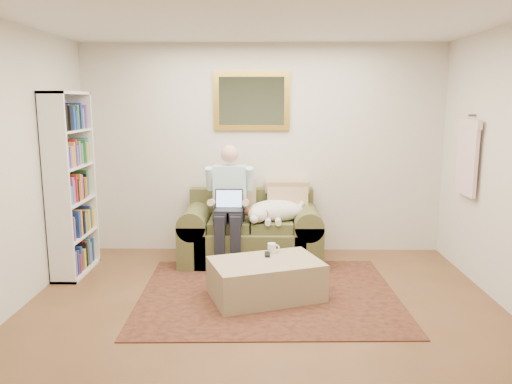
{
  "coord_description": "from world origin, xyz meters",
  "views": [
    {
      "loc": [
        0.01,
        -3.74,
        1.9
      ],
      "look_at": [
        -0.07,
        1.45,
        0.95
      ],
      "focal_mm": 35.0,
      "sensor_mm": 36.0,
      "label": 1
    }
  ],
  "objects_px": {
    "ottoman": "(266,279)",
    "coffee_mug": "(272,248)",
    "sleeping_dog": "(276,211)",
    "bookshelf": "(71,184)",
    "sofa": "(251,237)",
    "seated_man": "(229,206)",
    "laptop": "(229,205)"
  },
  "relations": [
    {
      "from": "sleeping_dog",
      "to": "bookshelf",
      "type": "bearing_deg",
      "value": -170.89
    },
    {
      "from": "sleeping_dog",
      "to": "coffee_mug",
      "type": "bearing_deg",
      "value": -94.41
    },
    {
      "from": "ottoman",
      "to": "coffee_mug",
      "type": "distance_m",
      "value": 0.36
    },
    {
      "from": "laptop",
      "to": "sleeping_dog",
      "type": "xyz_separation_m",
      "value": [
        0.55,
        0.13,
        -0.1
      ]
    },
    {
      "from": "seated_man",
      "to": "coffee_mug",
      "type": "bearing_deg",
      "value": -57.35
    },
    {
      "from": "laptop",
      "to": "ottoman",
      "type": "relative_size",
      "value": 0.31
    },
    {
      "from": "sofa",
      "to": "ottoman",
      "type": "relative_size",
      "value": 1.6
    },
    {
      "from": "sofa",
      "to": "ottoman",
      "type": "distance_m",
      "value": 1.18
    },
    {
      "from": "sofa",
      "to": "sleeping_dog",
      "type": "xyz_separation_m",
      "value": [
        0.3,
        -0.08,
        0.35
      ]
    },
    {
      "from": "sofa",
      "to": "seated_man",
      "type": "relative_size",
      "value": 1.19
    },
    {
      "from": "sleeping_dog",
      "to": "bookshelf",
      "type": "height_order",
      "value": "bookshelf"
    },
    {
      "from": "seated_man",
      "to": "bookshelf",
      "type": "relative_size",
      "value": 0.7
    },
    {
      "from": "sofa",
      "to": "ottoman",
      "type": "xyz_separation_m",
      "value": [
        0.17,
        -1.16,
        -0.1
      ]
    },
    {
      "from": "seated_man",
      "to": "ottoman",
      "type": "xyz_separation_m",
      "value": [
        0.42,
        -1.01,
        -0.51
      ]
    },
    {
      "from": "sofa",
      "to": "coffee_mug",
      "type": "xyz_separation_m",
      "value": [
        0.23,
        -0.91,
        0.14
      ]
    },
    {
      "from": "laptop",
      "to": "sleeping_dog",
      "type": "distance_m",
      "value": 0.57
    },
    {
      "from": "laptop",
      "to": "bookshelf",
      "type": "xyz_separation_m",
      "value": [
        -1.71,
        -0.23,
        0.27
      ]
    },
    {
      "from": "bookshelf",
      "to": "ottoman",
      "type": "bearing_deg",
      "value": -18.61
    },
    {
      "from": "laptop",
      "to": "bookshelf",
      "type": "distance_m",
      "value": 1.75
    },
    {
      "from": "ottoman",
      "to": "seated_man",
      "type": "bearing_deg",
      "value": 112.62
    },
    {
      "from": "sofa",
      "to": "ottoman",
      "type": "bearing_deg",
      "value": -81.55
    },
    {
      "from": "sleeping_dog",
      "to": "coffee_mug",
      "type": "height_order",
      "value": "sleeping_dog"
    },
    {
      "from": "sofa",
      "to": "coffee_mug",
      "type": "height_order",
      "value": "sofa"
    },
    {
      "from": "sofa",
      "to": "seated_man",
      "type": "xyz_separation_m",
      "value": [
        -0.25,
        -0.15,
        0.41
      ]
    },
    {
      "from": "bookshelf",
      "to": "coffee_mug",
      "type": "bearing_deg",
      "value": -11.84
    },
    {
      "from": "laptop",
      "to": "seated_man",
      "type": "bearing_deg",
      "value": 90.0
    },
    {
      "from": "sleeping_dog",
      "to": "coffee_mug",
      "type": "relative_size",
      "value": 6.83
    },
    {
      "from": "seated_man",
      "to": "coffee_mug",
      "type": "height_order",
      "value": "seated_man"
    },
    {
      "from": "bookshelf",
      "to": "laptop",
      "type": "bearing_deg",
      "value": 7.64
    },
    {
      "from": "laptop",
      "to": "sleeping_dog",
      "type": "relative_size",
      "value": 0.47
    },
    {
      "from": "sofa",
      "to": "ottoman",
      "type": "height_order",
      "value": "sofa"
    },
    {
      "from": "seated_man",
      "to": "laptop",
      "type": "bearing_deg",
      "value": -90.0
    }
  ]
}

